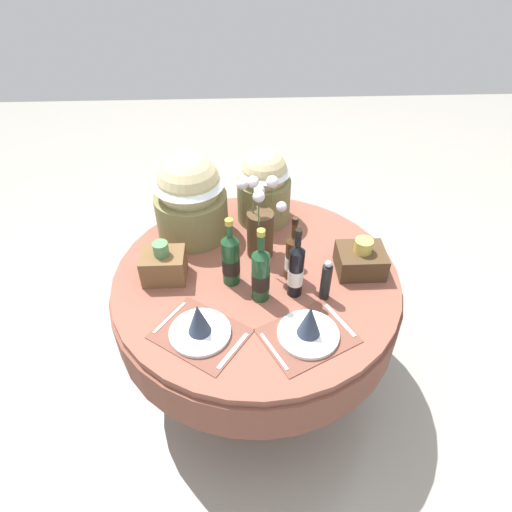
# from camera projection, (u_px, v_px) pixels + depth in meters

# --- Properties ---
(ground) EXTENTS (8.00, 8.00, 0.00)m
(ground) POSITION_uv_depth(u_px,v_px,m) (256.00, 370.00, 2.46)
(ground) COLOR #9E998E
(dining_table) EXTENTS (1.30, 1.30, 0.73)m
(dining_table) POSITION_uv_depth(u_px,v_px,m) (256.00, 297.00, 2.08)
(dining_table) COLOR brown
(dining_table) RESTS_ON ground
(place_setting_left) EXTENTS (0.43, 0.41, 0.16)m
(place_setting_left) POSITION_uv_depth(u_px,v_px,m) (199.00, 326.00, 1.70)
(place_setting_left) COLOR brown
(place_setting_left) RESTS_ON dining_table
(place_setting_right) EXTENTS (0.42, 0.39, 0.16)m
(place_setting_right) POSITION_uv_depth(u_px,v_px,m) (309.00, 328.00, 1.69)
(place_setting_right) COLOR brown
(place_setting_right) RESTS_ON dining_table
(flower_vase) EXTENTS (0.21, 0.23, 0.41)m
(flower_vase) POSITION_uv_depth(u_px,v_px,m) (260.00, 226.00, 2.00)
(flower_vase) COLOR #47331E
(flower_vase) RESTS_ON dining_table
(wine_bottle_left) EXTENTS (0.07, 0.07, 0.32)m
(wine_bottle_left) POSITION_uv_depth(u_px,v_px,m) (293.00, 257.00, 1.90)
(wine_bottle_left) COLOR #422814
(wine_bottle_left) RESTS_ON dining_table
(wine_bottle_centre) EXTENTS (0.08, 0.08, 0.35)m
(wine_bottle_centre) POSITION_uv_depth(u_px,v_px,m) (261.00, 274.00, 1.80)
(wine_bottle_centre) COLOR #194223
(wine_bottle_centre) RESTS_ON dining_table
(wine_bottle_right) EXTENTS (0.08, 0.08, 0.33)m
(wine_bottle_right) POSITION_uv_depth(u_px,v_px,m) (231.00, 259.00, 1.87)
(wine_bottle_right) COLOR #194223
(wine_bottle_right) RESTS_ON dining_table
(wine_bottle_rear) EXTENTS (0.07, 0.07, 0.34)m
(wine_bottle_rear) POSITION_uv_depth(u_px,v_px,m) (296.00, 270.00, 1.81)
(wine_bottle_rear) COLOR black
(wine_bottle_rear) RESTS_ON dining_table
(pepper_mill) EXTENTS (0.04, 0.04, 0.20)m
(pepper_mill) POSITION_uv_depth(u_px,v_px,m) (326.00, 281.00, 1.82)
(pepper_mill) COLOR black
(pepper_mill) RESTS_ON dining_table
(gift_tub_back_left) EXTENTS (0.35, 0.35, 0.47)m
(gift_tub_back_left) POSITION_uv_depth(u_px,v_px,m) (189.00, 191.00, 2.06)
(gift_tub_back_left) COLOR olive
(gift_tub_back_left) RESTS_ON dining_table
(gift_tub_back_centre) EXTENTS (0.27, 0.27, 0.42)m
(gift_tub_back_centre) POSITION_uv_depth(u_px,v_px,m) (264.00, 181.00, 2.17)
(gift_tub_back_centre) COLOR olive
(gift_tub_back_centre) RESTS_ON dining_table
(woven_basket_side_left) EXTENTS (0.19, 0.15, 0.19)m
(woven_basket_side_left) POSITION_uv_depth(u_px,v_px,m) (164.00, 264.00, 1.93)
(woven_basket_side_left) COLOR brown
(woven_basket_side_left) RESTS_ON dining_table
(woven_basket_side_right) EXTENTS (0.21, 0.18, 0.17)m
(woven_basket_side_right) POSITION_uv_depth(u_px,v_px,m) (361.00, 259.00, 1.97)
(woven_basket_side_right) COLOR #47331E
(woven_basket_side_right) RESTS_ON dining_table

